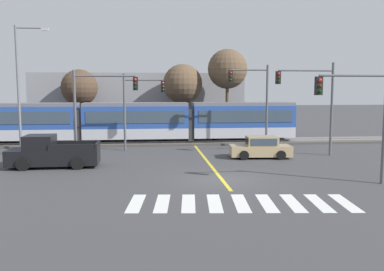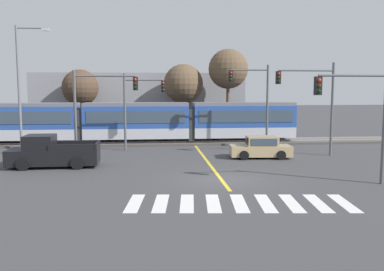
# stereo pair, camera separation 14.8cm
# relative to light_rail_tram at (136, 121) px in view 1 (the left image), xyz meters

# --- Properties ---
(ground_plane) EXTENTS (200.00, 200.00, 0.00)m
(ground_plane) POSITION_rel_light_rail_tram_xyz_m (4.99, -14.84, -2.05)
(ground_plane) COLOR #3D3D3F
(track_bed) EXTENTS (120.00, 4.00, 0.18)m
(track_bed) POSITION_rel_light_rail_tram_xyz_m (4.99, 0.01, -1.96)
(track_bed) COLOR #4C4742
(track_bed) RESTS_ON ground
(rail_near) EXTENTS (120.00, 0.08, 0.10)m
(rail_near) POSITION_rel_light_rail_tram_xyz_m (4.99, -0.71, -1.82)
(rail_near) COLOR #939399
(rail_near) RESTS_ON track_bed
(rail_far) EXTENTS (120.00, 0.08, 0.10)m
(rail_far) POSITION_rel_light_rail_tram_xyz_m (4.99, 0.73, -1.82)
(rail_far) COLOR #939399
(rail_far) RESTS_ON track_bed
(light_rail_tram) EXTENTS (28.00, 2.64, 3.43)m
(light_rail_tram) POSITION_rel_light_rail_tram_xyz_m (0.00, 0.00, 0.00)
(light_rail_tram) COLOR #B7BAC1
(light_rail_tram) RESTS_ON track_bed
(crosswalk_stripe_0) EXTENTS (0.83, 2.84, 0.01)m
(crosswalk_stripe_0) POSITION_rel_light_rail_tram_xyz_m (0.61, -19.01, -2.04)
(crosswalk_stripe_0) COLOR silver
(crosswalk_stripe_0) RESTS_ON ground
(crosswalk_stripe_1) EXTENTS (0.83, 2.84, 0.01)m
(crosswalk_stripe_1) POSITION_rel_light_rail_tram_xyz_m (1.70, -19.12, -2.04)
(crosswalk_stripe_1) COLOR silver
(crosswalk_stripe_1) RESTS_ON ground
(crosswalk_stripe_2) EXTENTS (0.83, 2.84, 0.01)m
(crosswalk_stripe_2) POSITION_rel_light_rail_tram_xyz_m (2.80, -19.23, -2.04)
(crosswalk_stripe_2) COLOR silver
(crosswalk_stripe_2) RESTS_ON ground
(crosswalk_stripe_3) EXTENTS (0.83, 2.84, 0.01)m
(crosswalk_stripe_3) POSITION_rel_light_rail_tram_xyz_m (3.89, -19.33, -2.04)
(crosswalk_stripe_3) COLOR silver
(crosswalk_stripe_3) RESTS_ON ground
(crosswalk_stripe_4) EXTENTS (0.83, 2.84, 0.01)m
(crosswalk_stripe_4) POSITION_rel_light_rail_tram_xyz_m (4.99, -19.44, -2.04)
(crosswalk_stripe_4) COLOR silver
(crosswalk_stripe_4) RESTS_ON ground
(crosswalk_stripe_5) EXTENTS (0.83, 2.84, 0.01)m
(crosswalk_stripe_5) POSITION_rel_light_rail_tram_xyz_m (6.08, -19.55, -2.04)
(crosswalk_stripe_5) COLOR silver
(crosswalk_stripe_5) RESTS_ON ground
(crosswalk_stripe_6) EXTENTS (0.83, 2.84, 0.01)m
(crosswalk_stripe_6) POSITION_rel_light_rail_tram_xyz_m (7.18, -19.65, -2.04)
(crosswalk_stripe_6) COLOR silver
(crosswalk_stripe_6) RESTS_ON ground
(crosswalk_stripe_7) EXTENTS (0.83, 2.84, 0.01)m
(crosswalk_stripe_7) POSITION_rel_light_rail_tram_xyz_m (8.27, -19.76, -2.04)
(crosswalk_stripe_7) COLOR silver
(crosswalk_stripe_7) RESTS_ON ground
(crosswalk_stripe_8) EXTENTS (0.83, 2.84, 0.01)m
(crosswalk_stripe_8) POSITION_rel_light_rail_tram_xyz_m (9.37, -19.86, -2.04)
(crosswalk_stripe_8) COLOR silver
(crosswalk_stripe_8) RESTS_ON ground
(lane_centre_line) EXTENTS (0.20, 15.44, 0.01)m
(lane_centre_line) POSITION_rel_light_rail_tram_xyz_m (4.99, -9.72, -2.04)
(lane_centre_line) COLOR gold
(lane_centre_line) RESTS_ON ground
(sedan_crossing) EXTENTS (4.32, 2.16, 1.52)m
(sedan_crossing) POSITION_rel_light_rail_tram_xyz_m (8.88, -8.38, -1.35)
(sedan_crossing) COLOR tan
(sedan_crossing) RESTS_ON ground
(pickup_truck) EXTENTS (5.43, 2.31, 1.98)m
(pickup_truck) POSITION_rel_light_rail_tram_xyz_m (-4.80, -10.41, -1.20)
(pickup_truck) COLOR black
(pickup_truck) RESTS_ON ground
(traffic_light_near_right) EXTENTS (3.75, 0.38, 5.85)m
(traffic_light_near_right) POSITION_rel_light_rail_tram_xyz_m (11.62, -16.66, 1.83)
(traffic_light_near_right) COLOR #515459
(traffic_light_near_right) RESTS_ON ground
(traffic_light_mid_right) EXTENTS (4.25, 0.38, 6.65)m
(traffic_light_mid_right) POSITION_rel_light_rail_tram_xyz_m (12.83, -7.83, 2.30)
(traffic_light_mid_right) COLOR #515459
(traffic_light_mid_right) RESTS_ON ground
(traffic_light_mid_left) EXTENTS (4.25, 0.38, 6.02)m
(traffic_light_mid_left) POSITION_rel_light_rail_tram_xyz_m (-2.27, -8.24, 1.99)
(traffic_light_mid_left) COLOR #515459
(traffic_light_mid_left) RESTS_ON ground
(traffic_light_far_left) EXTENTS (3.25, 0.38, 5.97)m
(traffic_light_far_left) POSITION_rel_light_rail_tram_xyz_m (0.33, -3.86, 1.85)
(traffic_light_far_left) COLOR #515459
(traffic_light_far_left) RESTS_ON ground
(traffic_light_far_right) EXTENTS (3.25, 0.38, 6.70)m
(traffic_light_far_right) POSITION_rel_light_rail_tram_xyz_m (9.56, -3.95, 2.32)
(traffic_light_far_right) COLOR #515459
(traffic_light_far_right) RESTS_ON ground
(street_lamp_west) EXTENTS (2.56, 0.28, 9.65)m
(street_lamp_west) POSITION_rel_light_rail_tram_xyz_m (-8.71, -2.83, 3.42)
(street_lamp_west) COLOR slate
(street_lamp_west) RESTS_ON ground
(bare_tree_far_west) EXTENTS (3.63, 3.63, 6.75)m
(bare_tree_far_west) POSITION_rel_light_rail_tram_xyz_m (-5.77, 5.97, 2.87)
(bare_tree_far_west) COLOR brown
(bare_tree_far_west) RESTS_ON ground
(bare_tree_west) EXTENTS (3.98, 3.98, 7.30)m
(bare_tree_west) POSITION_rel_light_rail_tram_xyz_m (4.53, 5.37, 3.25)
(bare_tree_west) COLOR brown
(bare_tree_west) RESTS_ON ground
(bare_tree_east) EXTENTS (3.92, 3.92, 8.73)m
(bare_tree_east) POSITION_rel_light_rail_tram_xyz_m (8.89, 4.25, 4.69)
(bare_tree_east) COLOR brown
(bare_tree_east) RESTS_ON ground
(building_backdrop_far) EXTENTS (22.83, 6.00, 6.51)m
(building_backdrop_far) POSITION_rel_light_rail_tram_xyz_m (0.02, 10.60, 1.21)
(building_backdrop_far) COLOR gray
(building_backdrop_far) RESTS_ON ground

